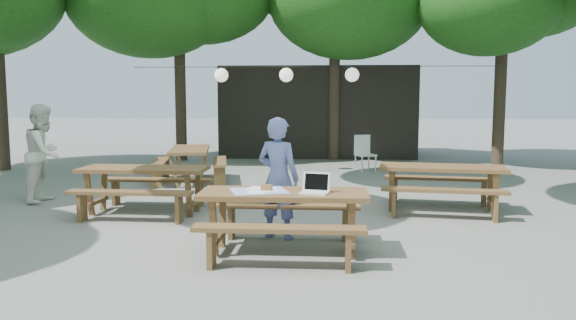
% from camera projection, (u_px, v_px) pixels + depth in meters
% --- Properties ---
extents(ground, '(80.00, 80.00, 0.00)m').
position_uv_depth(ground, '(268.00, 229.00, 7.98)').
color(ground, slate).
rests_on(ground, ground).
extents(pavilion, '(6.00, 3.00, 2.80)m').
position_uv_depth(pavilion, '(318.00, 111.00, 18.19)').
color(pavilion, black).
rests_on(pavilion, ground).
extents(main_picnic_table, '(2.00, 1.58, 0.75)m').
position_uv_depth(main_picnic_table, '(284.00, 221.00, 6.74)').
color(main_picnic_table, brown).
rests_on(main_picnic_table, ground).
extents(picnic_table_nw, '(2.01, 1.61, 0.75)m').
position_uv_depth(picnic_table_nw, '(145.00, 190.00, 9.03)').
color(picnic_table_nw, brown).
rests_on(picnic_table_nw, ground).
extents(picnic_table_ne, '(2.10, 1.83, 0.75)m').
position_uv_depth(picnic_table_ne, '(441.00, 188.00, 9.21)').
color(picnic_table_ne, brown).
rests_on(picnic_table_ne, ground).
extents(picnic_table_far_w, '(1.90, 2.16, 0.75)m').
position_uv_depth(picnic_table_far_w, '(190.00, 165.00, 12.34)').
color(picnic_table_far_w, brown).
rests_on(picnic_table_far_w, ground).
extents(woman, '(0.69, 0.59, 1.62)m').
position_uv_depth(woman, '(278.00, 178.00, 7.41)').
color(woman, '#707FCC').
rests_on(woman, ground).
extents(second_person, '(0.71, 0.89, 1.75)m').
position_uv_depth(second_person, '(44.00, 153.00, 9.99)').
color(second_person, white).
rests_on(second_person, ground).
extents(plastic_chair, '(0.58, 0.58, 0.90)m').
position_uv_depth(plastic_chair, '(365.00, 160.00, 14.28)').
color(plastic_chair, white).
rests_on(plastic_chair, ground).
extents(laptop, '(0.38, 0.33, 0.24)m').
position_uv_depth(laptop, '(315.00, 188.00, 6.59)').
color(laptop, white).
rests_on(laptop, main_picnic_table).
extents(tabletop_clutter, '(0.79, 0.72, 0.08)m').
position_uv_depth(tabletop_clutter, '(260.00, 190.00, 6.73)').
color(tabletop_clutter, blue).
rests_on(tabletop_clutter, main_picnic_table).
extents(paper_lanterns, '(9.00, 0.34, 0.38)m').
position_uv_depth(paper_lanterns, '(287.00, 75.00, 13.66)').
color(paper_lanterns, black).
rests_on(paper_lanterns, ground).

